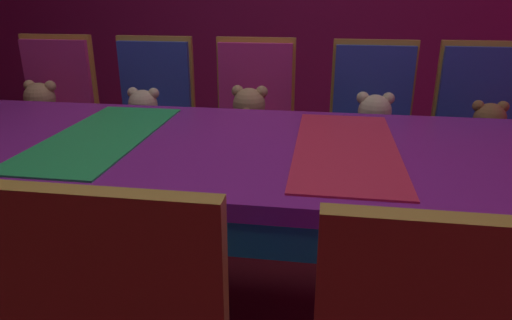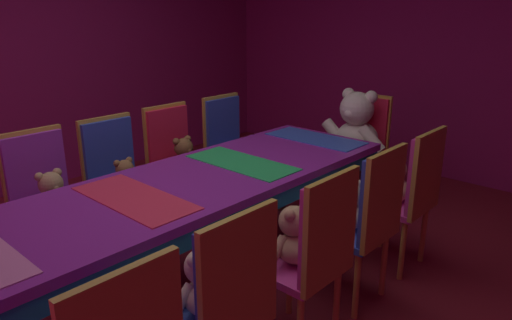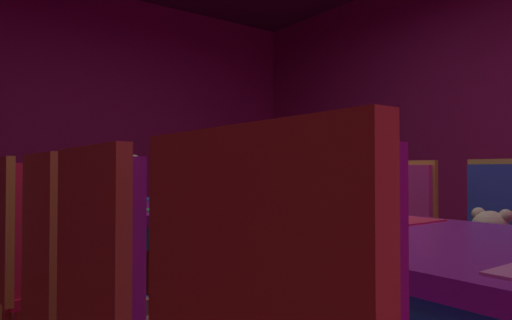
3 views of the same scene
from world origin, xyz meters
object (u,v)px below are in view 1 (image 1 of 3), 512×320
Objects in this scene: teddy_right_3 at (144,121)px; teddy_right_0 at (487,136)px; chair_right_1 at (371,121)px; chair_right_4 at (57,108)px; teddy_right_1 at (373,131)px; chair_right_2 at (254,115)px; chair_right_0 at (478,124)px; teddy_right_4 at (42,115)px; chair_right_3 at (154,112)px; teddy_right_2 at (249,123)px; banquet_table at (220,166)px.

teddy_right_0 is at bearing 90.37° from teddy_right_3.
chair_right_1 is 1.14m from teddy_right_3.
teddy_right_1 is at bearing 84.59° from chair_right_4.
chair_right_0 is at bearing 90.02° from chair_right_2.
chair_right_3 is at bearing 104.09° from teddy_right_4.
chair_right_0 is at bearing 93.91° from teddy_right_4.
chair_right_3 is at bearing -104.22° from teddy_right_2.
chair_right_2 is at bearing -97.37° from teddy_right_0.
banquet_table is at bearing -55.68° from teddy_right_0.
teddy_right_2 is (0.74, 0.02, -0.06)m from banquet_table.
chair_right_3 is at bearing 180.00° from teddy_right_3.
chair_right_2 reaches higher than teddy_right_3.
teddy_right_3 is at bearing 37.69° from banquet_table.
chair_right_2 is 0.56m from teddy_right_3.
teddy_right_4 is at bearing -86.09° from chair_right_0.
chair_right_0 is at bearing 95.35° from teddy_right_3.
teddy_right_4 is (-0.14, 0.56, -0.00)m from chair_right_3.
chair_right_1 is 3.17× the size of teddy_right_3.
chair_right_0 is at bearing 97.55° from teddy_right_2.
teddy_right_0 is at bearing 82.63° from chair_right_2.
chair_right_1 is 2.97× the size of teddy_right_4.
teddy_right_4 is at bearing -90.50° from teddy_right_1.
chair_right_0 reaches higher than teddy_right_0.
chair_right_0 is 2.21m from teddy_right_4.
teddy_right_4 reaches higher than teddy_right_0.
teddy_right_2 is (-0.13, 0.59, -0.00)m from chair_right_1.
chair_right_3 reaches higher than teddy_right_1.
teddy_right_0 is at bearing -55.68° from banquet_table.
chair_right_2 is (0.02, 0.59, 0.00)m from chair_right_1.
teddy_right_3 is (0.73, 0.56, -0.07)m from banquet_table.
chair_right_1 is (-0.02, 0.51, 0.00)m from chair_right_0.
chair_right_2 is (0.14, 1.11, 0.02)m from teddy_right_0.
teddy_right_2 is at bearing -89.85° from teddy_right_0.
teddy_right_0 is 0.30× the size of chair_right_1.
teddy_right_1 is at bearing -72.06° from chair_right_0.
banquet_table is at bearing 56.96° from teddy_right_4.
chair_right_3 reaches higher than teddy_right_0.
teddy_right_0 is at bearing 92.48° from teddy_right_1.
chair_right_2 is at bearing -91.92° from chair_right_1.
chair_right_2 is 1.00× the size of chair_right_3.
teddy_right_0 is 0.89× the size of teddy_right_2.
chair_right_2 is (-0.00, 1.11, 0.00)m from chair_right_0.
chair_right_0 and chair_right_2 have the same top height.
banquet_table is 2.96× the size of chair_right_0.
chair_right_0 is at bearing 90.14° from chair_right_4.
teddy_right_0 is at bearing 85.35° from chair_right_3.
chair_right_1 is (0.86, -0.57, -0.06)m from banquet_table.
chair_right_0 reaches higher than teddy_right_2.
banquet_table is at bearing -50.81° from chair_right_0.
teddy_right_4 reaches higher than teddy_right_1.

